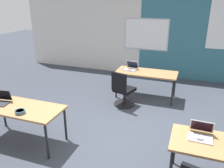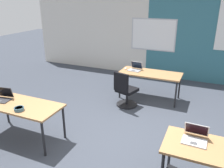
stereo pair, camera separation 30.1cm
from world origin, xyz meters
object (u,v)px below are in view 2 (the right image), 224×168
(desk_near_left, at_px, (20,107))
(laptop_far_left, at_px, (135,68))
(chair_far_left, at_px, (125,92))
(laptop_near_right_inner, at_px, (195,137))
(desk_far_center, at_px, (150,75))
(laptop_near_left_end, at_px, (3,97))
(snack_bowl, at_px, (19,109))
(mouse_far_left, at_px, (126,68))

(desk_near_left, relative_size, laptop_far_left, 4.43)
(laptop_far_left, height_order, chair_far_left, laptop_far_left)
(desk_near_left, relative_size, laptop_near_right_inner, 4.70)
(desk_far_center, bearing_deg, laptop_near_left_end, -128.24)
(laptop_near_left_end, distance_m, snack_bowl, 0.66)
(desk_far_center, relative_size, laptop_near_left_end, 4.34)
(laptop_near_right_inner, relative_size, laptop_far_left, 0.94)
(desk_near_left, xyz_separation_m, laptop_far_left, (1.31, 2.85, 0.11))
(mouse_far_left, bearing_deg, laptop_near_left_end, -117.60)
(snack_bowl, bearing_deg, laptop_far_left, 69.70)
(laptop_near_right_inner, height_order, laptop_far_left, laptop_far_left)
(mouse_far_left, xyz_separation_m, snack_bowl, (-0.86, -3.06, 0.02))
(laptop_near_left_end, bearing_deg, mouse_far_left, 53.94)
(laptop_far_left, relative_size, chair_far_left, 0.39)
(laptop_near_left_end, distance_m, laptop_near_right_inner, 3.55)
(desk_far_center, bearing_deg, desk_near_left, -122.01)
(laptop_near_right_inner, xyz_separation_m, mouse_far_left, (-2.06, 2.76, -0.03))
(mouse_far_left, bearing_deg, laptop_far_left, -0.73)
(desk_far_center, bearing_deg, mouse_far_left, 175.31)
(laptop_near_right_inner, relative_size, mouse_far_left, 3.14)
(desk_near_left, xyz_separation_m, desk_far_center, (1.75, 2.80, 0.00))
(laptop_near_right_inner, bearing_deg, mouse_far_left, 128.62)
(laptop_near_left_end, relative_size, snack_bowl, 2.07)
(desk_far_center, xyz_separation_m, laptop_near_left_end, (-2.19, -2.78, 0.11))
(chair_far_left, bearing_deg, desk_far_center, -103.27)
(desk_near_left, xyz_separation_m, laptop_near_left_end, (-0.44, 0.02, 0.11))
(laptop_near_right_inner, xyz_separation_m, snack_bowl, (-2.92, -0.30, -0.01))
(desk_near_left, distance_m, laptop_far_left, 3.14)
(snack_bowl, bearing_deg, laptop_near_right_inner, 5.86)
(mouse_far_left, xyz_separation_m, chair_far_left, (0.29, -0.79, -0.36))
(desk_near_left, bearing_deg, laptop_near_left_end, 178.02)
(desk_far_center, distance_m, mouse_far_left, 0.71)
(desk_far_center, relative_size, laptop_near_right_inner, 4.70)
(laptop_near_right_inner, distance_m, snack_bowl, 2.94)
(desk_near_left, bearing_deg, laptop_far_left, 65.33)
(laptop_near_left_end, xyz_separation_m, chair_far_left, (1.78, 2.05, -0.39))
(desk_near_left, xyz_separation_m, snack_bowl, (0.18, -0.20, 0.10))
(laptop_far_left, bearing_deg, chair_far_left, -82.33)
(desk_near_left, distance_m, snack_bowl, 0.29)
(mouse_far_left, bearing_deg, desk_far_center, -4.69)
(desk_near_left, height_order, mouse_far_left, mouse_far_left)
(laptop_near_right_inner, distance_m, mouse_far_left, 3.44)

